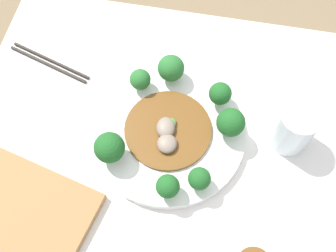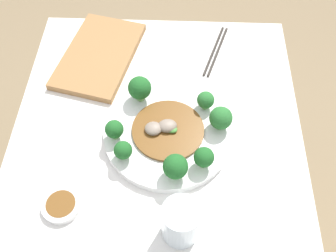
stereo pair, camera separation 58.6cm
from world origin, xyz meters
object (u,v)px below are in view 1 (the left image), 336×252
broccoli_southwest (110,148)px  broccoli_east (231,123)px  stirfry_center (168,131)px  drinking_glass (294,128)px  broccoli_northeast (220,94)px  cutting_board (12,208)px  broccoli_northwest (140,80)px  plate (168,133)px  broccoli_north (171,68)px  chopsticks (50,62)px  broccoli_southeast (199,179)px  broccoli_south (168,186)px

broccoli_southwest → broccoli_east: (0.21, 0.09, -0.00)m
broccoli_southwest → stirfry_center: bearing=36.1°
drinking_glass → broccoli_northeast: bearing=162.2°
cutting_board → broccoli_northwest: bearing=58.3°
broccoli_northwest → broccoli_northeast: size_ratio=0.88×
plate → broccoli_north: 0.13m
broccoli_north → cutting_board: broccoli_north is taller
plate → broccoli_east: bearing=10.0°
broccoli_north → chopsticks: broccoli_north is taller
broccoli_southwest → chopsticks: broccoli_southwest is taller
broccoli_north → stirfry_center: size_ratio=0.37×
plate → broccoli_east: broccoli_east is taller
broccoli_southeast → broccoli_east: size_ratio=0.76×
broccoli_northwest → drinking_glass: bearing=-9.9°
chopsticks → broccoli_southeast: bearing=-31.2°
broccoli_northwest → broccoli_northeast: bearing=-2.3°
broccoli_southwest → broccoli_north: bearing=68.1°
stirfry_center → drinking_glass: size_ratio=1.66×
broccoli_north → broccoli_southwest: broccoli_southwest is taller
broccoli_northeast → drinking_glass: (0.15, -0.05, -0.00)m
broccoli_south → broccoli_southeast: size_ratio=1.08×
broccoli_southwest → drinking_glass: size_ratio=0.68×
broccoli_southeast → chopsticks: (-0.37, 0.22, -0.05)m
broccoli_southeast → broccoli_east: 0.13m
plate → broccoli_east: size_ratio=4.70×
broccoli_south → broccoli_southwest: bearing=157.1°
broccoli_north → broccoli_southwest: size_ratio=0.90×
broccoli_northwest → broccoli_southwest: 0.16m
broccoli_south → chopsticks: 0.40m
broccoli_south → chopsticks: bearing=141.7°
broccoli_southeast → broccoli_east: broccoli_east is taller
broccoli_north → broccoli_southwest: 0.21m
drinking_glass → broccoli_northwest: bearing=170.1°
broccoli_northwest → broccoli_north: (0.06, 0.03, 0.01)m
broccoli_northwest → broccoli_east: broccoli_east is taller
broccoli_north → broccoli_east: broccoli_east is taller
broccoli_south → broccoli_northwest: size_ratio=1.06×
stirfry_center → cutting_board: 0.32m
broccoli_southeast → broccoli_southwest: broccoli_southwest is taller
broccoli_south → broccoli_northeast: bearing=71.8°
broccoli_east → chopsticks: 0.43m
plate → stirfry_center: stirfry_center is taller
broccoli_northwest → broccoli_northeast: 0.17m
broccoli_northwest → chopsticks: bearing=170.7°
broccoli_southeast → broccoli_northeast: (0.01, 0.18, 0.01)m
cutting_board → broccoli_north: bearing=53.9°
broccoli_north → broccoli_southeast: bearing=-67.3°
broccoli_northwest → stirfry_center: (0.07, -0.09, -0.02)m
plate → broccoli_northwest: (-0.07, 0.09, 0.04)m
broccoli_north → chopsticks: (-0.28, 0.00, -0.05)m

